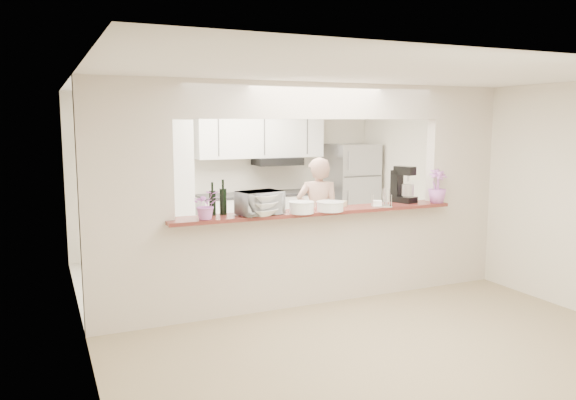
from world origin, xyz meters
TOP-DOWN VIEW (x-y plane):
  - floor at (0.00, 0.00)m, footprint 6.00×6.00m
  - tile_overlay at (0.00, 1.55)m, footprint 5.00×2.90m
  - partition at (0.00, 0.00)m, footprint 5.00×0.15m
  - bar_counter at (0.00, -0.00)m, footprint 3.40×0.38m
  - kitchen_cabinets at (-0.19, 2.72)m, footprint 3.15×0.62m
  - refrigerator at (2.05, 2.65)m, footprint 0.75×0.70m
  - flower_left at (-1.30, -0.15)m, footprint 0.27×0.23m
  - wine_bottle_a at (-1.05, 0.07)m, footprint 0.07×0.07m
  - wine_bottle_b at (-1.17, 0.07)m, footprint 0.07×0.07m
  - toaster_oven at (-0.70, -0.10)m, footprint 0.51×0.39m
  - serving_bowls at (-0.70, -0.17)m, footprint 0.39×0.39m
  - plate_stack_a at (-0.25, -0.19)m, footprint 0.28×0.28m
  - plate_stack_b at (0.10, -0.19)m, footprint 0.31×0.31m
  - red_bowl at (0.09, -0.03)m, footprint 0.14×0.14m
  - tan_bowl at (0.40, 0.08)m, footprint 0.13×0.13m
  - utensil_caddy at (0.80, -0.15)m, footprint 0.27×0.22m
  - stand_mixer at (1.25, 0.06)m, footprint 0.27×0.34m
  - flower_right at (1.60, -0.15)m, footprint 0.26×0.26m
  - person at (0.57, 1.01)m, footprint 0.69×0.60m

SIDE VIEW (x-z plane):
  - floor at x=0.00m, z-range 0.00..0.00m
  - tile_overlay at x=0.00m, z-range 0.00..0.01m
  - bar_counter at x=0.00m, z-range 0.03..1.12m
  - person at x=0.57m, z-range 0.00..1.60m
  - refrigerator at x=2.05m, z-range 0.00..1.70m
  - kitchen_cabinets at x=-0.19m, z-range -0.15..2.10m
  - tan_bowl at x=0.40m, z-range 1.09..1.15m
  - red_bowl at x=0.09m, z-range 1.09..1.16m
  - plate_stack_b at x=0.10m, z-range 1.09..1.20m
  - plate_stack_a at x=-0.25m, z-range 1.09..1.22m
  - utensil_caddy at x=0.80m, z-range 1.07..1.29m
  - serving_bowls at x=-0.70m, z-range 1.09..1.31m
  - toaster_oven at x=-0.70m, z-range 1.09..1.34m
  - wine_bottle_b at x=-1.17m, z-range 1.05..1.40m
  - wine_bottle_a at x=-1.05m, z-range 1.05..1.42m
  - flower_left at x=-1.30m, z-range 1.09..1.39m
  - stand_mixer at x=1.25m, z-range 1.07..1.51m
  - flower_right at x=1.60m, z-range 1.09..1.50m
  - partition at x=0.00m, z-range 0.23..2.73m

